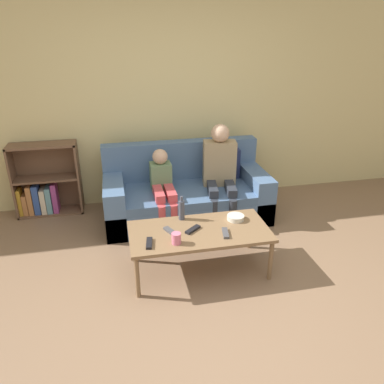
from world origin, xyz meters
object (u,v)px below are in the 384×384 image
(coffee_table, at_px, (199,234))
(couch, at_px, (186,194))
(bottle, at_px, (182,210))
(snack_bowl, at_px, (236,217))
(bookshelf, at_px, (45,186))
(tv_remote_0, at_px, (149,243))
(tv_remote_1, at_px, (171,231))
(person_child, at_px, (163,185))
(tv_remote_3, at_px, (193,229))
(person_adult, at_px, (220,167))
(cup_near, at_px, (176,238))
(tv_remote_2, at_px, (225,233))

(coffee_table, bearing_deg, couch, 84.92)
(bottle, bearing_deg, snack_bowl, -13.23)
(bookshelf, height_order, tv_remote_0, bookshelf)
(tv_remote_1, bearing_deg, person_child, 61.60)
(tv_remote_3, distance_m, snack_bowl, 0.45)
(coffee_table, height_order, snack_bowl, snack_bowl)
(person_adult, bearing_deg, tv_remote_1, -117.15)
(couch, distance_m, person_adult, 0.52)
(couch, height_order, cup_near, couch)
(couch, bearing_deg, tv_remote_3, -98.12)
(bookshelf, relative_size, coffee_table, 0.69)
(bookshelf, distance_m, tv_remote_1, 2.01)
(tv_remote_0, xyz_separation_m, tv_remote_1, (0.21, 0.16, 0.00))
(coffee_table, xyz_separation_m, tv_remote_0, (-0.46, -0.14, 0.05))
(couch, xyz_separation_m, tv_remote_1, (-0.36, -1.10, 0.16))
(tv_remote_2, relative_size, tv_remote_3, 1.09)
(snack_bowl, bearing_deg, bookshelf, 143.35)
(bookshelf, distance_m, coffee_table, 2.19)
(couch, bearing_deg, tv_remote_1, -108.01)
(person_adult, height_order, cup_near, person_adult)
(tv_remote_1, distance_m, snack_bowl, 0.65)
(couch, height_order, coffee_table, couch)
(tv_remote_1, distance_m, tv_remote_2, 0.48)
(tv_remote_0, relative_size, tv_remote_3, 1.09)
(bookshelf, relative_size, person_adult, 0.79)
(person_child, height_order, tv_remote_0, person_child)
(coffee_table, height_order, person_child, person_child)
(bookshelf, xyz_separation_m, tv_remote_2, (1.75, -1.67, 0.09))
(person_adult, relative_size, person_child, 1.29)
(cup_near, height_order, tv_remote_1, cup_near)
(person_adult, relative_size, cup_near, 11.34)
(person_adult, distance_m, snack_bowl, 0.93)
(couch, bearing_deg, coffee_table, -95.08)
(person_adult, xyz_separation_m, cup_near, (-0.72, -1.21, -0.15))
(tv_remote_1, relative_size, tv_remote_2, 0.99)
(tv_remote_2, bearing_deg, snack_bowl, 64.69)
(person_adult, height_order, bottle, person_adult)
(cup_near, relative_size, tv_remote_0, 0.55)
(tv_remote_0, distance_m, snack_bowl, 0.89)
(tv_remote_0, bearing_deg, cup_near, 0.21)
(couch, bearing_deg, bookshelf, 165.05)
(tv_remote_0, bearing_deg, person_adult, 59.60)
(snack_bowl, bearing_deg, person_child, 123.94)
(cup_near, distance_m, tv_remote_3, 0.26)
(tv_remote_0, distance_m, tv_remote_3, 0.43)
(coffee_table, bearing_deg, tv_remote_0, -162.93)
(tv_remote_1, bearing_deg, snack_bowl, -14.89)
(snack_bowl, bearing_deg, tv_remote_3, -165.00)
(bookshelf, bearing_deg, cup_near, -52.99)
(coffee_table, bearing_deg, snack_bowl, 18.12)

